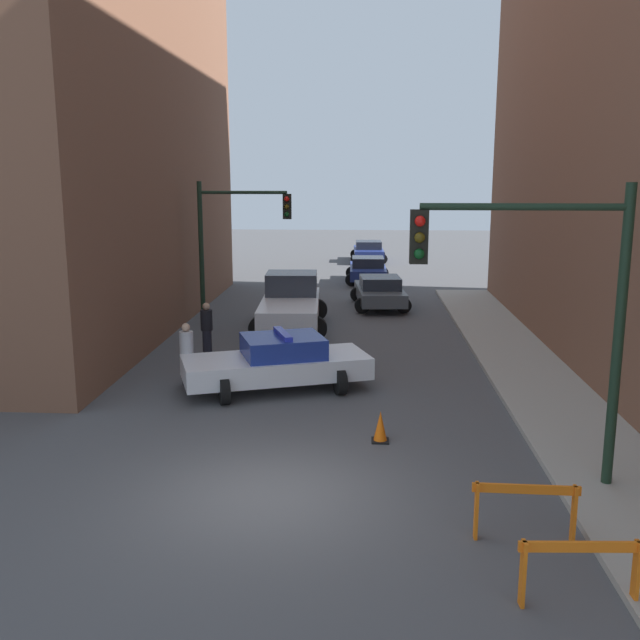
% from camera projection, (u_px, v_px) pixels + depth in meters
% --- Properties ---
extents(ground_plane, '(120.00, 120.00, 0.00)m').
position_uv_depth(ground_plane, '(269.00, 496.00, 12.30)').
color(ground_plane, '#4C4C4F').
extents(sidewalk_right, '(2.40, 44.00, 0.12)m').
position_uv_depth(sidewalk_right, '(637.00, 502.00, 11.92)').
color(sidewalk_right, '#9E998E').
rests_on(sidewalk_right, ground_plane).
extents(traffic_light_near, '(3.64, 0.35, 5.20)m').
position_uv_depth(traffic_light_near, '(551.00, 291.00, 11.93)').
color(traffic_light_near, black).
rests_on(traffic_light_near, sidewalk_right).
extents(traffic_light_far, '(3.44, 0.35, 5.20)m').
position_uv_depth(traffic_light_far, '(230.00, 231.00, 26.06)').
color(traffic_light_far, black).
rests_on(traffic_light_far, ground_plane).
extents(police_car, '(5.05, 3.29, 1.52)m').
position_uv_depth(police_car, '(278.00, 362.00, 18.23)').
color(police_car, white).
rests_on(police_car, ground_plane).
extents(white_truck, '(2.82, 5.49, 1.90)m').
position_uv_depth(white_truck, '(291.00, 303.00, 25.57)').
color(white_truck, silver).
rests_on(white_truck, ground_plane).
extents(parked_car_near, '(2.51, 4.44, 1.31)m').
position_uv_depth(parked_car_near, '(380.00, 291.00, 29.59)').
color(parked_car_near, '#474C51').
rests_on(parked_car_near, ground_plane).
extents(parked_car_mid, '(2.32, 4.33, 1.31)m').
position_uv_depth(parked_car_mid, '(368.00, 269.00, 36.44)').
color(parked_car_mid, navy).
rests_on(parked_car_mid, ground_plane).
extents(parked_car_far, '(2.35, 4.35, 1.31)m').
position_uv_depth(parked_car_far, '(368.00, 251.00, 45.20)').
color(parked_car_far, navy).
rests_on(parked_car_far, ground_plane).
extents(pedestrian_crossing, '(0.42, 0.42, 1.66)m').
position_uv_depth(pedestrian_crossing, '(187.00, 353.00, 18.61)').
color(pedestrian_crossing, black).
rests_on(pedestrian_crossing, ground_plane).
extents(pedestrian_corner, '(0.40, 0.40, 1.66)m').
position_uv_depth(pedestrian_corner, '(207.00, 329.00, 21.53)').
color(pedestrian_corner, black).
rests_on(pedestrian_corner, ground_plane).
extents(barrier_mid, '(1.60, 0.24, 0.90)m').
position_uv_depth(barrier_mid, '(580.00, 562.00, 9.04)').
color(barrier_mid, orange).
rests_on(barrier_mid, ground_plane).
extents(barrier_back, '(1.60, 0.20, 0.90)m').
position_uv_depth(barrier_back, '(525.00, 502.00, 10.68)').
color(barrier_back, orange).
rests_on(barrier_back, ground_plane).
extents(traffic_cone, '(0.36, 0.36, 0.66)m').
position_uv_depth(traffic_cone, '(380.00, 427.00, 14.73)').
color(traffic_cone, black).
rests_on(traffic_cone, ground_plane).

